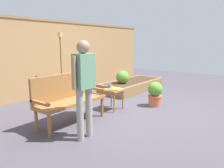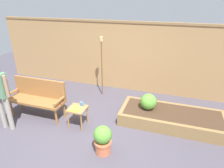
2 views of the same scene
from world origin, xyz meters
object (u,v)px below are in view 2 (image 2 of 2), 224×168
(garden_bench, at_px, (38,95))
(cup_on_table, at_px, (82,104))
(tiki_torch, at_px, (102,57))
(book_on_table, at_px, (75,109))
(shrub_near_bench, at_px, (148,102))
(person_by_bench, at_px, (0,92))
(potted_boxwood, at_px, (103,139))
(side_table, at_px, (78,111))

(garden_bench, height_order, cup_on_table, garden_bench)
(tiki_torch, bearing_deg, book_on_table, -89.23)
(book_on_table, relative_size, tiki_torch, 0.13)
(shrub_near_bench, relative_size, person_by_bench, 0.25)
(garden_bench, xyz_separation_m, person_by_bench, (-0.32, -0.75, 0.39))
(garden_bench, distance_m, potted_boxwood, 2.20)
(cup_on_table, height_order, person_by_bench, person_by_bench)
(potted_boxwood, xyz_separation_m, shrub_near_bench, (0.64, 1.41, 0.18))
(shrub_near_bench, xyz_separation_m, tiki_torch, (-1.55, 0.94, 0.72))
(cup_on_table, bearing_deg, garden_bench, 178.50)
(garden_bench, height_order, tiki_torch, tiki_torch)
(cup_on_table, distance_m, potted_boxwood, 1.13)
(person_by_bench, bearing_deg, potted_boxwood, -1.19)
(book_on_table, distance_m, potted_boxwood, 1.06)
(potted_boxwood, bearing_deg, side_table, 143.45)
(side_table, relative_size, book_on_table, 2.01)
(side_table, bearing_deg, shrub_near_bench, 27.44)
(person_by_bench, bearing_deg, shrub_near_bench, 24.44)
(side_table, distance_m, cup_on_table, 0.19)
(person_by_bench, bearing_deg, cup_on_table, 24.84)
(tiki_torch, xyz_separation_m, person_by_bench, (-1.45, -2.30, -0.28))
(side_table, xyz_separation_m, shrub_near_bench, (1.50, 0.78, 0.10))
(cup_on_table, distance_m, tiki_torch, 1.73)
(garden_bench, height_order, potted_boxwood, garden_bench)
(shrub_near_bench, bearing_deg, potted_boxwood, -114.50)
(cup_on_table, xyz_separation_m, shrub_near_bench, (1.45, 0.65, -0.03))
(garden_bench, distance_m, book_on_table, 1.18)
(tiki_torch, bearing_deg, garden_bench, -126.12)
(garden_bench, distance_m, person_by_bench, 0.90)
(book_on_table, bearing_deg, garden_bench, 147.18)
(side_table, height_order, book_on_table, book_on_table)
(side_table, relative_size, tiki_torch, 0.27)
(cup_on_table, bearing_deg, book_on_table, -109.95)
(cup_on_table, relative_size, tiki_torch, 0.06)
(side_table, distance_m, shrub_near_bench, 1.69)
(cup_on_table, xyz_separation_m, book_on_table, (-0.07, -0.20, -0.03))
(garden_bench, bearing_deg, person_by_bench, -113.27)
(cup_on_table, height_order, tiki_torch, tiki_torch)
(potted_boxwood, xyz_separation_m, person_by_bench, (-2.36, 0.05, 0.62))
(garden_bench, relative_size, cup_on_table, 12.69)
(side_table, relative_size, cup_on_table, 4.23)
(shrub_near_bench, xyz_separation_m, person_by_bench, (-3.00, -1.36, 0.44))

